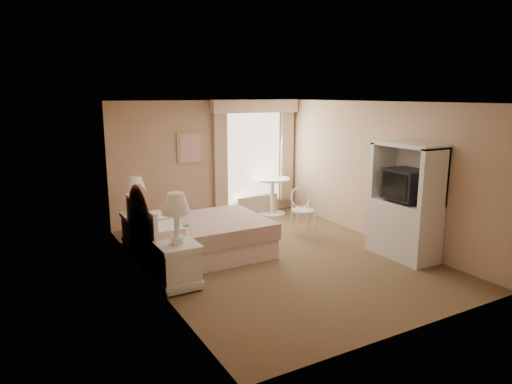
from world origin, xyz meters
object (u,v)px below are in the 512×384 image
bed (198,237)px  nightstand_near (178,253)px  nightstand_far (137,220)px  round_table (272,190)px  cafe_chair (302,206)px  armoire (405,210)px

bed → nightstand_near: (-0.71, -1.04, 0.17)m
nightstand_far → round_table: bearing=12.1°
nightstand_far → round_table: nightstand_far is taller
nightstand_near → cafe_chair: 3.24m
round_table → cafe_chair: 1.47m
nightstand_near → armoire: armoire is taller
nightstand_near → armoire: (3.65, -0.59, 0.28)m
nightstand_near → cafe_chair: size_ratio=1.49×
bed → round_table: 3.01m
round_table → armoire: size_ratio=0.44×
nightstand_near → armoire: bearing=-9.2°
nightstand_near → nightstand_far: 2.09m
armoire → cafe_chair: bearing=109.9°
round_table → armoire: (0.48, -3.36, 0.23)m
cafe_chair → nightstand_near: bearing=-140.6°
nightstand_far → round_table: size_ratio=1.49×
nightstand_near → bed: bearing=55.4°
nightstand_near → cafe_chair: (2.96, 1.31, 0.02)m
nightstand_near → cafe_chair: bearing=23.9°
cafe_chair → armoire: bearing=-54.6°
nightstand_near → armoire: 3.71m
bed → nightstand_far: bearing=124.3°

